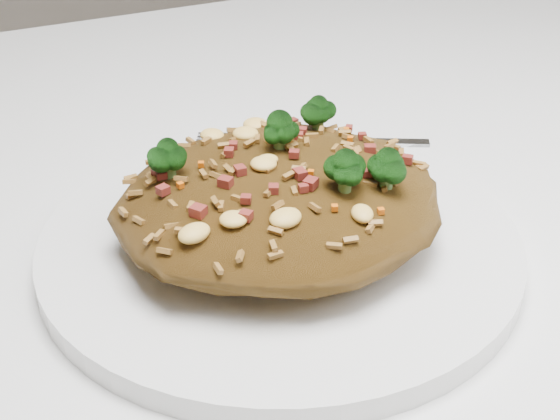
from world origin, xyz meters
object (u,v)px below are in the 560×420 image
(fork, at_px, (324,141))
(dining_table, at_px, (335,271))
(plate, at_px, (280,242))
(fried_rice, at_px, (281,188))

(fork, bearing_deg, dining_table, -30.44)
(dining_table, height_order, plate, plate)
(plate, height_order, fork, fork)
(fried_rice, distance_m, fork, 0.12)
(dining_table, bearing_deg, fork, 121.38)
(plate, distance_m, fried_rice, 0.04)
(fried_rice, bearing_deg, dining_table, 42.48)
(plate, height_order, fried_rice, fried_rice)
(dining_table, height_order, fork, fork)
(fried_rice, bearing_deg, plate, -163.98)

